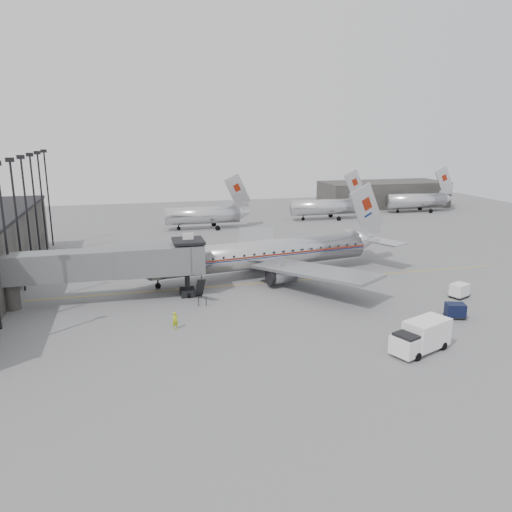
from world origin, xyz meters
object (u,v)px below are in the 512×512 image
Objects in this scene: airliner at (267,254)px; baggage_cart_white at (459,290)px; baggage_cart_navy at (455,310)px; service_van at (421,336)px; ramp_worker at (175,321)px.

baggage_cart_white is at bearing -45.73° from airliner.
baggage_cart_navy is (14.17, -19.11, -2.06)m from airliner.
baggage_cart_navy is (7.63, 6.03, -0.60)m from service_van.
service_van is 22.00m from ramp_worker.
baggage_cart_white is at bearing -11.05° from ramp_worker.
service_van is 3.65× the size of ramp_worker.
airliner is at bearing 35.70° from ramp_worker.
service_van is 2.67× the size of baggage_cart_navy.
service_van is 2.45× the size of baggage_cart_white.
baggage_cart_navy is 6.89m from baggage_cart_white.
ramp_worker reaches higher than baggage_cart_navy.
service_van is at bearing -84.52° from airliner.
baggage_cart_navy is at bearing -152.60° from baggage_cart_white.
airliner is at bearing 82.71° from service_van.
airliner is 23.88m from baggage_cart_navy.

